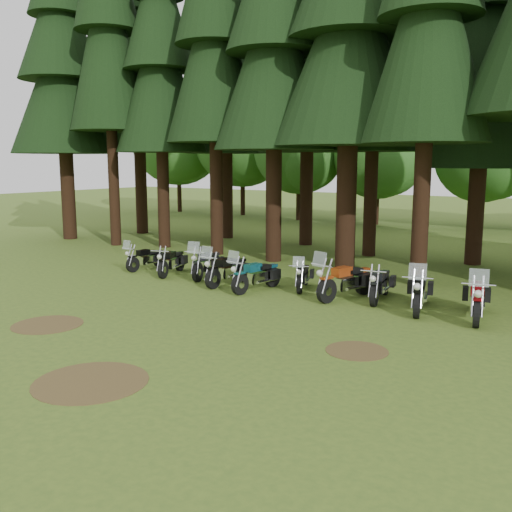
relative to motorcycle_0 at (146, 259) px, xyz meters
The scene contains 29 objects.
ground 8.03m from the motorcycle_0, 38.33° to the right, with size 120.00×120.00×0.00m, color #3F5A1F.
pine_front_0 14.24m from the motorcycle_0, 156.52° to the left, with size 5.49×5.49×16.17m.
pine_front_2 11.05m from the motorcycle_0, 125.73° to the left, with size 4.32×4.32×16.22m.
pine_front_3 11.07m from the motorcycle_0, 89.99° to the left, with size 4.32×4.32×17.57m.
pine_front_4 10.80m from the motorcycle_0, 55.20° to the left, with size 4.95×4.95×16.33m.
pine_front_5 12.34m from the motorcycle_0, 35.13° to the left, with size 5.81×5.81×16.72m.
pine_back_0 15.38m from the motorcycle_0, 135.39° to the left, with size 5.00×5.00×17.21m.
pine_back_1 13.53m from the motorcycle_0, 107.57° to the left, with size 4.52×4.52×16.22m.
pine_back_2 13.41m from the motorcycle_0, 78.56° to the left, with size 4.85×4.85×16.30m.
pine_back_3 13.59m from the motorcycle_0, 53.40° to the left, with size 4.35×4.35×16.20m.
pine_back_4 15.38m from the motorcycle_0, 38.71° to the left, with size 4.94×4.94×13.78m.
decid_0 26.30m from the motorcycle_0, 127.92° to the left, with size 8.00×7.78×10.00m.
decid_1 23.57m from the motorcycle_0, 115.00° to the left, with size 7.91×7.69×9.88m.
decid_2 20.74m from the motorcycle_0, 101.82° to the left, with size 6.72×6.53×8.40m.
decid_3 20.63m from the motorcycle_0, 85.53° to the left, with size 6.12×5.95×7.65m.
decid_4 23.10m from the motorcycle_0, 69.77° to the left, with size 5.93×5.76×7.41m.
dirt_patch_0 7.72m from the motorcycle_0, 64.75° to the right, with size 1.80×1.80×0.01m, color #4C3D1E.
dirt_patch_1 11.69m from the motorcycle_0, 22.51° to the right, with size 1.40×1.40×0.01m, color #4C3D1E.
dirt_patch_2 11.57m from the motorcycle_0, 50.91° to the right, with size 2.20×2.20×0.01m, color #4C3D1E.
motorcycle_0 is the anchor object (origin of this frame).
motorcycle_1 1.50m from the motorcycle_0, ahead, with size 0.78×2.10×0.88m.
motorcycle_2 2.93m from the motorcycle_0, ahead, with size 0.86×2.31×1.46m.
motorcycle_3 4.31m from the motorcycle_0, ahead, with size 0.44×2.32×1.46m.
motorcycle_4 5.67m from the motorcycle_0, ahead, with size 0.63×2.30×1.44m.
motorcycle_5 6.77m from the motorcycle_0, ahead, with size 0.92×1.94×1.25m.
motorcycle_6 8.50m from the motorcycle_0, ahead, with size 0.98×2.50×1.59m.
motorcycle_7 9.46m from the motorcycle_0, ahead, with size 0.53×2.26×0.92m.
motorcycle_8 10.82m from the motorcycle_0, ahead, with size 0.91×2.45×1.55m.
motorcycle_9 12.38m from the motorcycle_0, ahead, with size 0.86×2.49×1.57m.
Camera 1 is at (9.34, -10.87, 4.16)m, focal length 40.00 mm.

